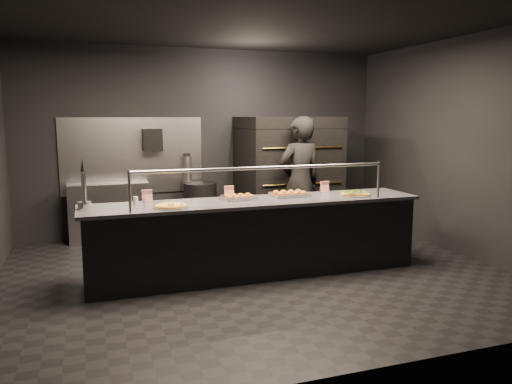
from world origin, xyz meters
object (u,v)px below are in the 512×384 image
at_px(pizza_oven, 287,175).
at_px(slider_tray_b, 290,194).
at_px(service_counter, 256,237).
at_px(round_pizza, 171,206).
at_px(prep_shelf, 109,212).
at_px(beer_tap, 84,195).
at_px(trash_bin, 201,210).
at_px(square_pizza, 355,194).
at_px(fire_extinguisher, 187,170).
at_px(towel_dispenser, 152,140).
at_px(slider_tray_a, 239,197).
at_px(worker, 300,182).

distance_m(pizza_oven, slider_tray_b, 1.88).
bearing_deg(service_counter, round_pizza, -171.88).
bearing_deg(prep_shelf, beer_tap, -98.76).
xyz_separation_m(pizza_oven, slider_tray_b, (-0.70, -1.75, -0.02)).
bearing_deg(trash_bin, prep_shelf, 171.93).
distance_m(prep_shelf, square_pizza, 3.79).
relative_size(fire_extinguisher, beer_tap, 0.90).
height_order(pizza_oven, prep_shelf, pizza_oven).
height_order(towel_dispenser, fire_extinguisher, towel_dispenser).
distance_m(service_counter, pizza_oven, 2.30).
bearing_deg(square_pizza, service_counter, 177.29).
bearing_deg(slider_tray_a, towel_dispenser, 107.84).
bearing_deg(fire_extinguisher, trash_bin, -62.61).
bearing_deg(slider_tray_b, pizza_oven, 68.19).
relative_size(service_counter, pizza_oven, 2.15).
xyz_separation_m(pizza_oven, trash_bin, (-1.41, 0.22, -0.53)).
height_order(beer_tap, square_pizza, beer_tap).
height_order(pizza_oven, slider_tray_a, pizza_oven).
xyz_separation_m(fire_extinguisher, slider_tray_a, (0.18, -2.26, -0.12)).
relative_size(prep_shelf, slider_tray_b, 2.64).
xyz_separation_m(slider_tray_a, slider_tray_b, (0.67, 0.01, 0.00)).
relative_size(prep_shelf, beer_tap, 2.14).
height_order(towel_dispenser, square_pizza, towel_dispenser).
relative_size(slider_tray_a, square_pizza, 1.10).
bearing_deg(beer_tap, towel_dispenser, 65.84).
height_order(prep_shelf, round_pizza, round_pizza).
relative_size(pizza_oven, square_pizza, 4.49).
height_order(round_pizza, slider_tray_a, slider_tray_a).
height_order(pizza_oven, worker, worker).
bearing_deg(slider_tray_a, fire_extinguisher, 94.43).
relative_size(beer_tap, trash_bin, 0.64).
relative_size(slider_tray_b, square_pizza, 1.07).
distance_m(fire_extinguisher, slider_tray_a, 2.27).
xyz_separation_m(fire_extinguisher, round_pizza, (-0.70, -2.55, -0.12)).
height_order(beer_tap, slider_tray_b, beer_tap).
bearing_deg(slider_tray_a, trash_bin, 90.92).
distance_m(slider_tray_a, trash_bin, 2.05).
height_order(slider_tray_a, square_pizza, slider_tray_a).
distance_m(service_counter, round_pizza, 1.16).
xyz_separation_m(prep_shelf, square_pizza, (2.91, -2.38, 0.49)).
height_order(round_pizza, trash_bin, round_pizza).
bearing_deg(towel_dispenser, round_pizza, -93.31).
relative_size(pizza_oven, towel_dispenser, 5.46).
bearing_deg(service_counter, towel_dispenser, 110.63).
height_order(round_pizza, square_pizza, square_pizza).
xyz_separation_m(service_counter, prep_shelf, (-1.60, 2.32, -0.01)).
xyz_separation_m(service_counter, beer_tap, (-1.95, 0.05, 0.62)).
relative_size(slider_tray_a, trash_bin, 0.54).
distance_m(beer_tap, slider_tray_b, 2.46).
distance_m(service_counter, fire_extinguisher, 2.50).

